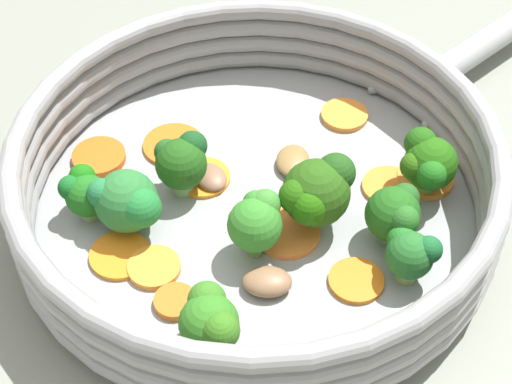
# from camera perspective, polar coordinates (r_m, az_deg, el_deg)

# --- Properties ---
(ground_plane) EXTENTS (4.00, 4.00, 0.00)m
(ground_plane) POSITION_cam_1_polar(r_m,az_deg,el_deg) (0.63, 0.00, -1.63)
(ground_plane) COLOR gray
(skillet) EXTENTS (0.33, 0.33, 0.01)m
(skillet) POSITION_cam_1_polar(r_m,az_deg,el_deg) (0.63, 0.00, -1.29)
(skillet) COLOR #939699
(skillet) RESTS_ON ground_plane
(skillet_rim_wall) EXTENTS (0.35, 0.35, 0.06)m
(skillet_rim_wall) POSITION_cam_1_polar(r_m,az_deg,el_deg) (0.60, 0.00, 1.12)
(skillet_rim_wall) COLOR gray
(skillet_rim_wall) RESTS_ON skillet
(skillet_handle) EXTENTS (0.16, 0.17, 0.02)m
(skillet_handle) POSITION_cam_1_polar(r_m,az_deg,el_deg) (0.78, 15.24, 9.69)
(skillet_handle) COLOR #999B9E
(skillet_handle) RESTS_ON skillet
(skillet_rivet_left) EXTENTS (0.01, 0.01, 0.01)m
(skillet_rivet_left) POSITION_cam_1_polar(r_m,az_deg,el_deg) (0.69, 11.34, 4.46)
(skillet_rivet_left) COLOR #979B9C
(skillet_rivet_left) RESTS_ON skillet
(skillet_rivet_right) EXTENTS (0.01, 0.01, 0.01)m
(skillet_rivet_right) POSITION_cam_1_polar(r_m,az_deg,el_deg) (0.72, 7.80, 6.82)
(skillet_rivet_right) COLOR #969A95
(skillet_rivet_right) RESTS_ON skillet
(carrot_slice_0) EXTENTS (0.05, 0.05, 0.00)m
(carrot_slice_0) POSITION_cam_1_polar(r_m,az_deg,el_deg) (0.69, 5.92, 5.13)
(carrot_slice_0) COLOR orange
(carrot_slice_0) RESTS_ON skillet
(carrot_slice_1) EXTENTS (0.06, 0.06, 0.00)m
(carrot_slice_1) POSITION_cam_1_polar(r_m,az_deg,el_deg) (0.64, -3.56, 0.97)
(carrot_slice_1) COLOR orange
(carrot_slice_1) RESTS_ON skillet
(carrot_slice_2) EXTENTS (0.05, 0.05, 0.00)m
(carrot_slice_2) POSITION_cam_1_polar(r_m,az_deg,el_deg) (0.64, 8.86, 0.37)
(carrot_slice_2) COLOR orange
(carrot_slice_2) RESTS_ON skillet
(carrot_slice_3) EXTENTS (0.06, 0.06, 0.00)m
(carrot_slice_3) POSITION_cam_1_polar(r_m,az_deg,el_deg) (0.60, -9.04, -4.19)
(carrot_slice_3) COLOR orange
(carrot_slice_3) RESTS_ON skillet
(carrot_slice_4) EXTENTS (0.05, 0.05, 0.00)m
(carrot_slice_4) POSITION_cam_1_polar(r_m,az_deg,el_deg) (0.59, -6.81, -5.01)
(carrot_slice_4) COLOR orange
(carrot_slice_4) RESTS_ON skillet
(carrot_slice_5) EXTENTS (0.05, 0.05, 0.00)m
(carrot_slice_5) POSITION_cam_1_polar(r_m,az_deg,el_deg) (0.58, 6.69, -5.89)
(carrot_slice_5) COLOR orange
(carrot_slice_5) RESTS_ON skillet
(carrot_slice_6) EXTENTS (0.05, 0.05, 0.00)m
(carrot_slice_6) POSITION_cam_1_polar(r_m,az_deg,el_deg) (0.65, 11.23, 0.93)
(carrot_slice_6) COLOR orange
(carrot_slice_6) RESTS_ON skillet
(carrot_slice_7) EXTENTS (0.06, 0.06, 0.00)m
(carrot_slice_7) POSITION_cam_1_polar(r_m,az_deg,el_deg) (0.60, 2.09, -2.69)
(carrot_slice_7) COLOR orange
(carrot_slice_7) RESTS_ON skillet
(carrot_slice_8) EXTENTS (0.05, 0.05, 0.01)m
(carrot_slice_8) POSITION_cam_1_polar(r_m,az_deg,el_deg) (0.67, -10.43, 2.31)
(carrot_slice_8) COLOR #E65C18
(carrot_slice_8) RESTS_ON skillet
(carrot_slice_9) EXTENTS (0.04, 0.04, 0.01)m
(carrot_slice_9) POSITION_cam_1_polar(r_m,az_deg,el_deg) (0.57, -5.41, -7.28)
(carrot_slice_9) COLOR orange
(carrot_slice_9) RESTS_ON skillet
(carrot_slice_10) EXTENTS (0.07, 0.07, 0.00)m
(carrot_slice_10) POSITION_cam_1_polar(r_m,az_deg,el_deg) (0.67, -5.52, 3.14)
(carrot_slice_10) COLOR orange
(carrot_slice_10) RESTS_ON skillet
(broccoli_floret_0) EXTENTS (0.05, 0.04, 0.05)m
(broccoli_floret_0) POSITION_cam_1_polar(r_m,az_deg,el_deg) (0.62, 11.36, 1.96)
(broccoli_floret_0) COLOR #6B9644
(broccoli_floret_0) RESTS_ON skillet
(broccoli_floret_1) EXTENTS (0.05, 0.05, 0.05)m
(broccoli_floret_1) POSITION_cam_1_polar(r_m,az_deg,el_deg) (0.60, -8.58, -0.68)
(broccoli_floret_1) COLOR #8AA664
(broccoli_floret_1) RESTS_ON skillet
(broccoli_floret_2) EXTENTS (0.04, 0.04, 0.04)m
(broccoli_floret_2) POSITION_cam_1_polar(r_m,az_deg,el_deg) (0.59, 9.26, -1.43)
(broccoli_floret_2) COLOR #739B55
(broccoli_floret_2) RESTS_ON skillet
(broccoli_floret_3) EXTENTS (0.05, 0.05, 0.06)m
(broccoli_floret_3) POSITION_cam_1_polar(r_m,az_deg,el_deg) (0.59, 4.04, -0.02)
(broccoli_floret_3) COLOR #82B15D
(broccoli_floret_3) RESTS_ON skillet
(broccoli_floret_4) EXTENTS (0.04, 0.04, 0.05)m
(broccoli_floret_4) POSITION_cam_1_polar(r_m,az_deg,el_deg) (0.57, 0.04, -1.95)
(broccoli_floret_4) COLOR #659249
(broccoli_floret_4) RESTS_ON skillet
(broccoli_floret_5) EXTENTS (0.04, 0.04, 0.04)m
(broccoli_floret_5) POSITION_cam_1_polar(r_m,az_deg,el_deg) (0.57, 10.27, -4.03)
(broccoli_floret_5) COLOR #8EAE62
(broccoli_floret_5) RESTS_ON skillet
(broccoli_floret_6) EXTENTS (0.05, 0.04, 0.05)m
(broccoli_floret_6) POSITION_cam_1_polar(r_m,az_deg,el_deg) (0.53, -3.02, -8.60)
(broccoli_floret_6) COLOR #7BB462
(broccoli_floret_6) RESTS_ON skillet
(broccoli_floret_7) EXTENTS (0.04, 0.04, 0.04)m
(broccoli_floret_7) POSITION_cam_1_polar(r_m,az_deg,el_deg) (0.61, -11.32, -0.02)
(broccoli_floret_7) COLOR #81A45D
(broccoli_floret_7) RESTS_ON skillet
(broccoli_floret_8) EXTENTS (0.04, 0.04, 0.05)m
(broccoli_floret_8) POSITION_cam_1_polar(r_m,az_deg,el_deg) (0.62, -4.99, 2.05)
(broccoli_floret_8) COLOR #8CB36E
(broccoli_floret_8) RESTS_ON skillet
(mushroom_piece_0) EXTENTS (0.04, 0.04, 0.01)m
(mushroom_piece_0) POSITION_cam_1_polar(r_m,az_deg,el_deg) (0.64, -3.08, 1.01)
(mushroom_piece_0) COLOR #8C6249
(mushroom_piece_0) RESTS_ON skillet
(mushroom_piece_1) EXTENTS (0.03, 0.03, 0.01)m
(mushroom_piece_1) POSITION_cam_1_polar(r_m,az_deg,el_deg) (0.63, 3.75, 0.08)
(mushroom_piece_1) COLOR olive
(mushroom_piece_1) RESTS_ON skillet
(mushroom_piece_2) EXTENTS (0.03, 0.03, 0.01)m
(mushroom_piece_2) POSITION_cam_1_polar(r_m,az_deg,el_deg) (0.57, 0.76, -6.00)
(mushroom_piece_2) COLOR #856044
(mushroom_piece_2) RESTS_ON skillet
(mushroom_piece_3) EXTENTS (0.04, 0.03, 0.01)m
(mushroom_piece_3) POSITION_cam_1_polar(r_m,az_deg,el_deg) (0.65, 2.48, 2.10)
(mushroom_piece_3) COLOR olive
(mushroom_piece_3) RESTS_ON skillet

